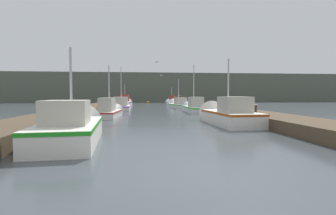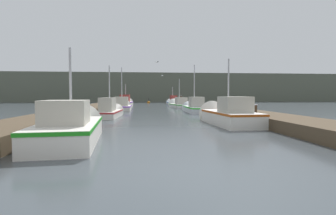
{
  "view_description": "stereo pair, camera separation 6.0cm",
  "coord_description": "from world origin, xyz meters",
  "px_view_note": "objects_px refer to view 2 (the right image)",
  "views": [
    {
      "loc": [
        -1.05,
        -4.71,
        1.54
      ],
      "look_at": [
        0.25,
        8.07,
        0.91
      ],
      "focal_mm": 28.0,
      "sensor_mm": 36.0,
      "label": 1
    },
    {
      "loc": [
        -0.99,
        -4.72,
        1.54
      ],
      "look_at": [
        0.25,
        8.07,
        0.91
      ],
      "focal_mm": 28.0,
      "sensor_mm": 36.0,
      "label": 2
    }
  ],
  "objects_px": {
    "seagull_1": "(162,75)",
    "channel_buoy": "(149,102)",
    "fishing_boat_0": "(72,127)",
    "mooring_piling_3": "(181,101)",
    "fishing_boat_5": "(178,105)",
    "seagull_lead": "(157,62)",
    "fishing_boat_4": "(122,106)",
    "mooring_piling_2": "(115,103)",
    "fishing_boat_2": "(110,111)",
    "fishing_boat_3": "(194,107)",
    "fishing_boat_7": "(172,102)",
    "fishing_boat_6": "(126,103)",
    "fishing_boat_1": "(227,115)",
    "mooring_piling_0": "(102,106)",
    "mooring_piling_1": "(254,115)"
  },
  "relations": [
    {
      "from": "seagull_1",
      "to": "mooring_piling_0",
      "type": "bearing_deg",
      "value": -19.38
    },
    {
      "from": "mooring_piling_3",
      "to": "fishing_boat_3",
      "type": "bearing_deg",
      "value": -93.98
    },
    {
      "from": "mooring_piling_2",
      "to": "seagull_lead",
      "type": "distance_m",
      "value": 11.52
    },
    {
      "from": "mooring_piling_1",
      "to": "fishing_boat_5",
      "type": "bearing_deg",
      "value": 93.67
    },
    {
      "from": "fishing_boat_0",
      "to": "fishing_boat_4",
      "type": "xyz_separation_m",
      "value": [
        0.29,
        17.8,
        -0.08
      ]
    },
    {
      "from": "fishing_boat_2",
      "to": "fishing_boat_5",
      "type": "xyz_separation_m",
      "value": [
        6.6,
        13.22,
        -0.06
      ]
    },
    {
      "from": "fishing_boat_0",
      "to": "mooring_piling_3",
      "type": "relative_size",
      "value": 3.85
    },
    {
      "from": "mooring_piling_1",
      "to": "fishing_boat_0",
      "type": "bearing_deg",
      "value": -155.53
    },
    {
      "from": "fishing_boat_6",
      "to": "fishing_boat_0",
      "type": "bearing_deg",
      "value": -88.14
    },
    {
      "from": "fishing_boat_0",
      "to": "mooring_piling_0",
      "type": "xyz_separation_m",
      "value": [
        -0.93,
        12.62,
        0.13
      ]
    },
    {
      "from": "fishing_boat_7",
      "to": "mooring_piling_3",
      "type": "relative_size",
      "value": 4.46
    },
    {
      "from": "mooring_piling_3",
      "to": "mooring_piling_2",
      "type": "bearing_deg",
      "value": -162.48
    },
    {
      "from": "fishing_boat_1",
      "to": "seagull_1",
      "type": "height_order",
      "value": "seagull_1"
    },
    {
      "from": "fishing_boat_1",
      "to": "mooring_piling_1",
      "type": "height_order",
      "value": "fishing_boat_1"
    },
    {
      "from": "fishing_boat_5",
      "to": "mooring_piling_0",
      "type": "distance_m",
      "value": 12.66
    },
    {
      "from": "fishing_boat_5",
      "to": "seagull_1",
      "type": "height_order",
      "value": "seagull_1"
    },
    {
      "from": "fishing_boat_6",
      "to": "fishing_boat_3",
      "type": "bearing_deg",
      "value": -60.48
    },
    {
      "from": "mooring_piling_3",
      "to": "seagull_1",
      "type": "distance_m",
      "value": 7.4
    },
    {
      "from": "mooring_piling_0",
      "to": "mooring_piling_1",
      "type": "height_order",
      "value": "mooring_piling_0"
    },
    {
      "from": "fishing_boat_5",
      "to": "mooring_piling_0",
      "type": "xyz_separation_m",
      "value": [
        -7.64,
        -10.09,
        0.24
      ]
    },
    {
      "from": "fishing_boat_4",
      "to": "seagull_lead",
      "type": "xyz_separation_m",
      "value": [
        3.43,
        -2.02,
        4.26
      ]
    },
    {
      "from": "mooring_piling_1",
      "to": "seagull_1",
      "type": "relative_size",
      "value": 1.89
    },
    {
      "from": "fishing_boat_5",
      "to": "channel_buoy",
      "type": "bearing_deg",
      "value": 96.0
    },
    {
      "from": "mooring_piling_2",
      "to": "fishing_boat_2",
      "type": "bearing_deg",
      "value": -85.31
    },
    {
      "from": "fishing_boat_1",
      "to": "fishing_boat_2",
      "type": "bearing_deg",
      "value": 138.81
    },
    {
      "from": "mooring_piling_3",
      "to": "seagull_lead",
      "type": "height_order",
      "value": "seagull_lead"
    },
    {
      "from": "fishing_boat_7",
      "to": "mooring_piling_1",
      "type": "distance_m",
      "value": 27.7
    },
    {
      "from": "fishing_boat_3",
      "to": "mooring_piling_2",
      "type": "bearing_deg",
      "value": 125.17
    },
    {
      "from": "fishing_boat_1",
      "to": "fishing_boat_4",
      "type": "bearing_deg",
      "value": 112.3
    },
    {
      "from": "fishing_boat_0",
      "to": "mooring_piling_0",
      "type": "bearing_deg",
      "value": 89.2
    },
    {
      "from": "fishing_boat_7",
      "to": "fishing_boat_0",
      "type": "bearing_deg",
      "value": -103.51
    },
    {
      "from": "fishing_boat_2",
      "to": "fishing_boat_5",
      "type": "bearing_deg",
      "value": 67.06
    },
    {
      "from": "fishing_boat_7",
      "to": "mooring_piling_3",
      "type": "bearing_deg",
      "value": -74.28
    },
    {
      "from": "fishing_boat_5",
      "to": "mooring_piling_2",
      "type": "xyz_separation_m",
      "value": [
        -7.91,
        2.64,
        0.16
      ]
    },
    {
      "from": "fishing_boat_6",
      "to": "fishing_boat_1",
      "type": "bearing_deg",
      "value": -71.38
    },
    {
      "from": "fishing_boat_2",
      "to": "channel_buoy",
      "type": "bearing_deg",
      "value": 87.2
    },
    {
      "from": "fishing_boat_7",
      "to": "channel_buoy",
      "type": "relative_size",
      "value": 6.17
    },
    {
      "from": "seagull_1",
      "to": "channel_buoy",
      "type": "bearing_deg",
      "value": -165.03
    },
    {
      "from": "mooring_piling_2",
      "to": "mooring_piling_3",
      "type": "distance_m",
      "value": 9.51
    },
    {
      "from": "fishing_boat_7",
      "to": "seagull_lead",
      "type": "height_order",
      "value": "seagull_lead"
    },
    {
      "from": "fishing_boat_4",
      "to": "mooring_piling_1",
      "type": "xyz_separation_m",
      "value": [
        7.65,
        -14.19,
        0.16
      ]
    },
    {
      "from": "seagull_lead",
      "to": "fishing_boat_4",
      "type": "bearing_deg",
      "value": -147.14
    },
    {
      "from": "fishing_boat_7",
      "to": "mooring_piling_2",
      "type": "height_order",
      "value": "fishing_boat_7"
    },
    {
      "from": "channel_buoy",
      "to": "seagull_lead",
      "type": "relative_size",
      "value": 1.87
    },
    {
      "from": "channel_buoy",
      "to": "seagull_1",
      "type": "bearing_deg",
      "value": -85.75
    },
    {
      "from": "fishing_boat_2",
      "to": "mooring_piling_1",
      "type": "xyz_separation_m",
      "value": [
        7.83,
        -5.87,
        0.13
      ]
    },
    {
      "from": "fishing_boat_0",
      "to": "mooring_piling_3",
      "type": "xyz_separation_m",
      "value": [
        7.87,
        28.21,
        0.25
      ]
    },
    {
      "from": "fishing_boat_3",
      "to": "mooring_piling_0",
      "type": "relative_size",
      "value": 4.92
    },
    {
      "from": "mooring_piling_2",
      "to": "mooring_piling_3",
      "type": "height_order",
      "value": "mooring_piling_3"
    },
    {
      "from": "fishing_boat_2",
      "to": "mooring_piling_0",
      "type": "relative_size",
      "value": 4.25
    }
  ]
}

